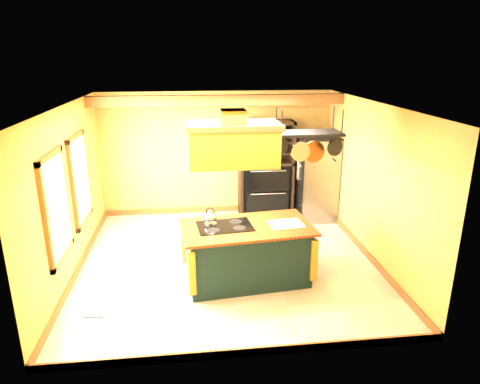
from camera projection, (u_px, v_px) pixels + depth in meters
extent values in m
plane|color=beige|center=(227.00, 261.00, 7.46)|extent=(5.00, 5.00, 0.00)
plane|color=white|center=(226.00, 104.00, 6.63)|extent=(5.00, 5.00, 0.00)
cube|color=tan|center=(217.00, 154.00, 9.41)|extent=(5.00, 0.02, 2.70)
cube|color=tan|center=(246.00, 255.00, 4.68)|extent=(5.00, 0.02, 2.70)
cube|color=tan|center=(69.00, 193.00, 6.77)|extent=(0.02, 5.00, 2.70)
cube|color=tan|center=(372.00, 182.00, 7.32)|extent=(0.02, 5.00, 2.70)
cube|color=brown|center=(218.00, 100.00, 8.27)|extent=(5.00, 0.15, 0.20)
cube|color=brown|center=(56.00, 207.00, 6.00)|extent=(0.06, 1.06, 1.56)
cube|color=white|center=(58.00, 207.00, 6.00)|extent=(0.02, 0.85, 1.34)
cube|color=brown|center=(80.00, 179.00, 7.32)|extent=(0.06, 1.06, 1.56)
cube|color=white|center=(82.00, 179.00, 7.32)|extent=(0.02, 0.85, 1.34)
cube|color=#132A2D|center=(247.00, 254.00, 6.74)|extent=(1.94, 1.19, 0.88)
cube|color=brown|center=(247.00, 227.00, 6.60)|extent=(2.11, 1.32, 0.04)
cube|color=black|center=(225.00, 226.00, 6.57)|extent=(0.89, 0.66, 0.01)
ellipsoid|color=silver|center=(210.00, 218.00, 6.62)|extent=(0.20, 0.20, 0.16)
cube|color=white|center=(286.00, 224.00, 6.63)|extent=(0.54, 0.44, 0.02)
cube|color=#AE792B|center=(233.00, 147.00, 6.18)|extent=(1.27, 0.68, 0.54)
cube|color=brown|center=(233.00, 125.00, 6.09)|extent=(1.35, 0.76, 0.08)
cube|color=#AE792B|center=(233.00, 119.00, 6.06)|extent=(0.35, 0.35, 0.26)
cube|color=black|center=(308.00, 133.00, 6.25)|extent=(0.97, 0.49, 0.04)
cylinder|color=black|center=(282.00, 124.00, 5.96)|extent=(0.02, 0.02, 0.36)
cylinder|color=black|center=(334.00, 119.00, 6.43)|extent=(0.02, 0.02, 0.36)
cylinder|color=black|center=(280.00, 146.00, 6.36)|extent=(0.25, 0.03, 0.25)
cylinder|color=silver|center=(300.00, 152.00, 6.22)|extent=(0.29, 0.03, 0.29)
cylinder|color=#A8582A|center=(314.00, 152.00, 6.45)|extent=(0.33, 0.03, 0.33)
cylinder|color=black|center=(335.00, 147.00, 6.26)|extent=(0.25, 0.03, 0.25)
cube|color=gray|center=(316.00, 178.00, 9.22)|extent=(0.74, 0.91, 1.78)
cube|color=gray|center=(303.00, 164.00, 8.84)|extent=(0.03, 0.44, 0.96)
cube|color=gray|center=(297.00, 159.00, 9.27)|extent=(0.03, 0.44, 0.96)
cube|color=gray|center=(298.00, 200.00, 9.32)|extent=(0.03, 0.87, 0.75)
cube|color=black|center=(314.00, 215.00, 9.48)|extent=(0.70, 0.86, 0.06)
cube|color=black|center=(264.00, 166.00, 9.57)|extent=(1.18, 0.06, 2.09)
cube|color=black|center=(241.00, 170.00, 9.30)|extent=(0.06, 0.50, 2.09)
cube|color=black|center=(291.00, 168.00, 9.43)|extent=(0.06, 0.50, 2.09)
cube|color=black|center=(266.00, 163.00, 9.32)|extent=(1.18, 0.50, 0.05)
cube|color=black|center=(265.00, 187.00, 9.52)|extent=(1.06, 0.40, 1.12)
cube|color=black|center=(268.00, 180.00, 9.16)|extent=(0.92, 0.04, 0.50)
cube|color=black|center=(268.00, 202.00, 9.32)|extent=(0.92, 0.04, 0.45)
cube|color=black|center=(266.00, 153.00, 9.25)|extent=(1.06, 0.44, 0.02)
cube|color=black|center=(266.00, 141.00, 9.17)|extent=(1.06, 0.44, 0.02)
cube|color=black|center=(267.00, 130.00, 9.10)|extent=(1.06, 0.44, 0.02)
cylinder|color=white|center=(253.00, 151.00, 9.16)|extent=(0.22, 0.22, 0.07)
cylinder|color=#426DB9|center=(282.00, 137.00, 9.13)|extent=(0.10, 0.10, 0.17)
cube|color=black|center=(94.00, 315.00, 5.92)|extent=(0.29, 0.16, 0.01)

